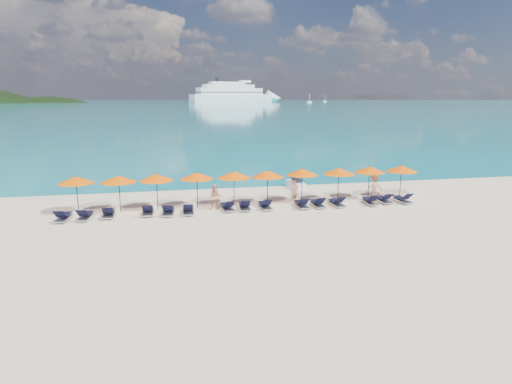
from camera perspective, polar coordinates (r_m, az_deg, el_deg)
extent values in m
plane|color=beige|center=(23.08, 1.48, -4.50)|extent=(1400.00, 1400.00, 0.00)
cube|color=#1FA9B2|center=(681.55, -11.28, 11.74)|extent=(1600.00, 1300.00, 0.01)
ellipsoid|color=black|center=(600.77, -25.62, 7.34)|extent=(162.00, 126.00, 85.50)
cube|color=white|center=(580.40, -3.28, 12.36)|extent=(113.06, 55.09, 10.22)
cone|color=white|center=(613.75, 2.49, 12.38)|extent=(28.46, 28.46, 22.48)
cube|color=white|center=(579.53, -3.47, 13.27)|extent=(90.77, 45.04, 8.17)
cube|color=white|center=(578.73, -3.67, 13.87)|extent=(70.94, 36.67, 5.11)
cube|color=white|center=(577.94, -3.86, 14.28)|extent=(48.65, 26.63, 3.58)
cube|color=black|center=(579.51, -3.47, 13.12)|extent=(91.90, 45.59, 0.92)
cube|color=black|center=(579.56, -3.48, 13.47)|extent=(89.64, 44.49, 0.92)
cylinder|color=black|center=(571.99, -5.18, 14.68)|extent=(4.50, 4.50, 5.62)
cube|color=white|center=(565.76, 7.13, 11.85)|extent=(6.28, 2.09, 1.67)
cylinder|color=white|center=(565.73, 7.15, 12.40)|extent=(0.38, 0.38, 10.46)
cube|color=white|center=(642.59, 9.14, 11.85)|extent=(5.21, 1.74, 1.39)
cylinder|color=white|center=(642.56, 9.16, 12.25)|extent=(0.31, 0.31, 8.69)
cube|color=white|center=(32.52, 5.33, 0.98)|extent=(1.04, 2.25, 0.50)
cube|color=black|center=(32.29, 5.47, 1.55)|extent=(0.55, 0.95, 0.32)
cylinder|color=black|center=(32.92, 4.98, 2.01)|extent=(0.50, 0.11, 0.05)
imported|color=tan|center=(27.72, 5.14, 0.05)|extent=(0.67, 0.55, 1.57)
imported|color=tan|center=(26.11, -5.46, -0.70)|extent=(0.87, 0.64, 1.61)
imported|color=tan|center=(29.57, 15.52, 0.58)|extent=(1.12, 0.52, 1.74)
cylinder|color=black|center=(27.35, -22.74, -0.40)|extent=(0.05, 0.05, 2.20)
cone|color=#FB5700|center=(27.17, -22.90, 1.50)|extent=(2.10, 2.10, 0.42)
sphere|color=black|center=(27.13, -22.94, 1.95)|extent=(0.08, 0.08, 0.08)
cylinder|color=black|center=(26.78, -17.73, -0.27)|extent=(0.05, 0.05, 2.20)
cone|color=#FB5700|center=(26.60, -17.86, 1.67)|extent=(2.10, 2.10, 0.42)
sphere|color=black|center=(26.56, -17.89, 2.13)|extent=(0.08, 0.08, 0.08)
cylinder|color=black|center=(26.72, -13.05, -0.02)|extent=(0.05, 0.05, 2.20)
cone|color=#FB5700|center=(26.54, -13.15, 1.92)|extent=(2.10, 2.10, 0.42)
sphere|color=black|center=(26.50, -13.17, 2.39)|extent=(0.08, 0.08, 0.08)
cylinder|color=black|center=(26.82, -7.84, 0.24)|extent=(0.05, 0.05, 2.20)
cone|color=#FB5700|center=(26.64, -7.90, 2.17)|extent=(2.10, 2.10, 0.42)
sphere|color=black|center=(26.60, -7.92, 2.64)|extent=(0.08, 0.08, 0.08)
cylinder|color=black|center=(26.98, -2.95, 0.41)|extent=(0.05, 0.05, 2.20)
cone|color=#FB5700|center=(26.80, -2.97, 2.34)|extent=(2.10, 2.10, 0.42)
sphere|color=black|center=(26.76, -2.97, 2.80)|extent=(0.08, 0.08, 0.08)
cylinder|color=black|center=(27.24, 1.55, 0.54)|extent=(0.05, 0.05, 2.20)
cone|color=#FB5700|center=(27.07, 1.56, 2.45)|extent=(2.10, 2.10, 0.42)
sphere|color=black|center=(27.03, 1.56, 2.91)|extent=(0.08, 0.08, 0.08)
cylinder|color=black|center=(28.09, 6.14, 0.84)|extent=(0.05, 0.05, 2.20)
cone|color=#FB5700|center=(27.92, 6.18, 2.69)|extent=(2.10, 2.10, 0.42)
sphere|color=black|center=(27.89, 6.19, 3.14)|extent=(0.08, 0.08, 0.08)
cylinder|color=black|center=(28.76, 10.91, 0.96)|extent=(0.05, 0.05, 2.20)
cone|color=#FB5700|center=(28.60, 10.99, 2.77)|extent=(2.10, 2.10, 0.42)
sphere|color=black|center=(28.56, 11.01, 3.20)|extent=(0.08, 0.08, 0.08)
cylinder|color=black|center=(29.85, 14.81, 1.19)|extent=(0.05, 0.05, 2.20)
cone|color=#FB5700|center=(29.69, 14.91, 2.93)|extent=(2.10, 2.10, 0.42)
sphere|color=black|center=(29.65, 14.93, 3.35)|extent=(0.08, 0.08, 0.08)
cylinder|color=black|center=(30.84, 18.73, 1.29)|extent=(0.05, 0.05, 2.20)
cone|color=#FB5700|center=(30.69, 18.85, 2.98)|extent=(2.10, 2.10, 0.42)
sphere|color=black|center=(30.65, 18.88, 3.38)|extent=(0.08, 0.08, 0.08)
cube|color=silver|center=(26.26, -24.32, -3.20)|extent=(0.76, 1.75, 0.06)
cube|color=black|center=(26.45, -24.19, -2.72)|extent=(0.64, 1.14, 0.04)
cube|color=black|center=(25.66, -24.76, -2.65)|extent=(0.59, 0.58, 0.43)
cube|color=silver|center=(26.04, -21.81, -3.11)|extent=(0.79, 1.76, 0.06)
cube|color=black|center=(26.23, -21.69, -2.63)|extent=(0.66, 1.15, 0.04)
cube|color=black|center=(25.43, -22.22, -2.55)|extent=(0.60, 0.59, 0.43)
cube|color=silver|center=(26.07, -19.07, -2.88)|extent=(0.69, 1.72, 0.06)
cube|color=black|center=(26.27, -19.05, -2.40)|extent=(0.60, 1.12, 0.04)
cube|color=black|center=(25.44, -19.24, -2.31)|extent=(0.57, 0.56, 0.43)
cube|color=silver|center=(25.92, -14.21, -2.65)|extent=(0.64, 1.71, 0.06)
cube|color=black|center=(26.12, -14.20, -2.17)|extent=(0.56, 1.10, 0.04)
cube|color=black|center=(25.28, -14.32, -2.08)|extent=(0.55, 0.54, 0.43)
cube|color=silver|center=(25.67, -11.61, -2.67)|extent=(0.77, 1.75, 0.06)
cube|color=black|center=(25.87, -11.58, -2.18)|extent=(0.65, 1.15, 0.04)
cube|color=black|center=(25.04, -11.76, -2.09)|extent=(0.60, 0.58, 0.43)
cube|color=silver|center=(25.66, -9.02, -2.57)|extent=(0.66, 1.71, 0.06)
cube|color=black|center=(25.86, -9.05, -2.09)|extent=(0.57, 1.11, 0.04)
cube|color=black|center=(25.03, -9.02, -1.99)|extent=(0.56, 0.55, 0.43)
cube|color=silver|center=(26.12, -3.83, -2.17)|extent=(0.78, 1.75, 0.06)
cube|color=black|center=(26.31, -3.96, -1.70)|extent=(0.65, 1.15, 0.04)
cube|color=black|center=(25.50, -3.56, -1.58)|extent=(0.60, 0.59, 0.43)
cube|color=silver|center=(26.26, -1.53, -2.07)|extent=(0.72, 1.73, 0.06)
cube|color=black|center=(26.46, -1.59, -1.59)|extent=(0.61, 1.13, 0.04)
cube|color=black|center=(25.63, -1.39, -1.49)|extent=(0.58, 0.57, 0.43)
cube|color=silver|center=(26.47, 1.20, -1.95)|extent=(0.66, 1.71, 0.06)
cube|color=black|center=(26.67, 1.07, -1.48)|extent=(0.58, 1.11, 0.04)
cube|color=black|center=(25.85, 1.50, -1.36)|extent=(0.56, 0.55, 0.43)
cube|color=silver|center=(26.87, 6.06, -1.80)|extent=(0.65, 1.71, 0.06)
cube|color=black|center=(27.06, 5.91, -1.34)|extent=(0.57, 1.11, 0.04)
cube|color=black|center=(26.26, 6.42, -1.22)|extent=(0.56, 0.55, 0.43)
cube|color=silver|center=(27.20, 8.20, -1.68)|extent=(0.64, 1.71, 0.06)
cube|color=black|center=(27.39, 8.04, -1.23)|extent=(0.57, 1.11, 0.04)
cube|color=black|center=(26.60, 8.61, -1.10)|extent=(0.56, 0.54, 0.43)
cube|color=silver|center=(27.62, 10.68, -1.55)|extent=(0.67, 1.72, 0.06)
cube|color=black|center=(27.80, 10.49, -1.11)|extent=(0.58, 1.11, 0.04)
cube|color=black|center=(27.03, 11.18, -0.98)|extent=(0.56, 0.55, 0.43)
cube|color=silver|center=(28.50, 14.93, -1.33)|extent=(0.76, 1.74, 0.06)
cube|color=black|center=(28.69, 14.77, -0.90)|extent=(0.64, 1.14, 0.04)
cube|color=black|center=(27.91, 15.39, -0.78)|extent=(0.59, 0.58, 0.43)
cube|color=silver|center=(29.20, 16.62, -1.10)|extent=(0.64, 1.71, 0.06)
cube|color=black|center=(29.38, 16.42, -0.68)|extent=(0.56, 1.11, 0.04)
cube|color=black|center=(28.63, 17.17, -0.55)|extent=(0.56, 0.54, 0.43)
cube|color=silver|center=(29.59, 18.90, -1.08)|extent=(0.74, 1.74, 0.06)
cube|color=black|center=(29.75, 18.65, -0.67)|extent=(0.63, 1.14, 0.04)
cube|color=black|center=(29.06, 19.56, -0.54)|extent=(0.59, 0.57, 0.43)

